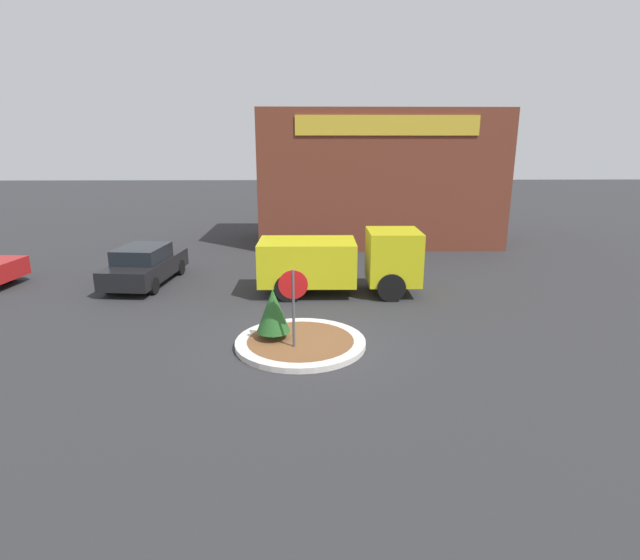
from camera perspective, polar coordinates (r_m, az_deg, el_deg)
name	(u,v)px	position (r m, az deg, el deg)	size (l,w,h in m)	color
ground_plane	(301,345)	(13.28, -2.23, -7.47)	(120.00, 120.00, 0.00)	#2D2D30
traffic_island	(301,343)	(13.25, -2.24, -7.17)	(3.44, 3.44, 0.15)	beige
stop_sign	(293,295)	(12.37, -3.07, -1.78)	(0.73, 0.07, 2.18)	#4C4C51
island_shrub	(273,310)	(13.13, -5.40, -3.47)	(0.88, 0.88, 1.36)	brown
utility_truck	(340,260)	(17.43, 2.34, 2.26)	(5.58, 2.18, 2.25)	gold
storefront_building	(377,178)	(27.13, 6.54, 11.55)	(12.13, 6.07, 6.74)	brown
parked_sedan_black	(145,265)	(19.85, -19.35, 1.64)	(2.21, 4.51, 1.47)	black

